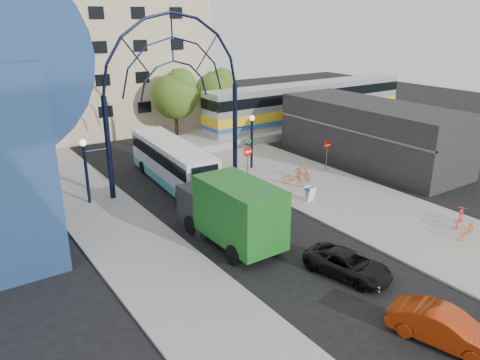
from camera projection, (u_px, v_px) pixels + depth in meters
ground at (307, 263)px, 23.61m from camera, size 120.00×120.00×0.00m
sidewalk_east at (357, 203)px, 30.96m from camera, size 8.00×56.00×0.12m
plaza_west at (139, 250)px, 24.79m from camera, size 5.00×50.00×0.12m
gateway_arch at (173, 66)px, 31.63m from camera, size 13.64×0.44×12.10m
stop_sign at (248, 155)px, 34.83m from camera, size 0.80×0.07×2.50m
do_not_enter_sign at (327, 148)px, 36.58m from camera, size 0.76×0.07×2.48m
street_name_sign at (248, 150)px, 35.46m from camera, size 0.70×0.70×2.80m
sandwich_board at (310, 192)px, 30.99m from camera, size 0.55×0.61×0.99m
commercial_block_east at (371, 133)px, 39.07m from camera, size 6.00×16.00×5.00m
apartment_block at (101, 63)px, 49.52m from camera, size 20.00×12.10×14.00m
train_platform at (308, 125)px, 51.23m from camera, size 32.00×5.00×0.80m
train_car at (309, 102)px, 50.40m from camera, size 25.10×3.05×4.20m
tree_north_a at (176, 93)px, 45.48m from camera, size 4.48×4.48×7.00m
tree_north_b at (59, 90)px, 43.04m from camera, size 5.12×5.12×8.00m
tree_north_c at (218, 89)px, 50.35m from camera, size 4.16×4.16×6.50m
city_bus at (172, 162)px, 34.37m from camera, size 3.37×11.35×3.07m
green_truck at (229, 210)px, 25.35m from camera, size 2.92×7.33×3.68m
black_suv at (348, 264)px, 22.35m from camera, size 2.89×4.61×1.19m
red_sedan at (445, 328)px, 17.67m from camera, size 2.57×4.43×1.38m
bike_near_a at (294, 179)px, 33.87m from camera, size 1.30×1.89×0.94m
bike_near_b at (303, 172)px, 35.13m from camera, size 0.68×1.87×1.10m
bike_far_a at (467, 229)px, 25.98m from camera, size 1.86×0.92×0.93m
bike_far_b at (460, 217)px, 27.38m from camera, size 1.85×1.13×1.08m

